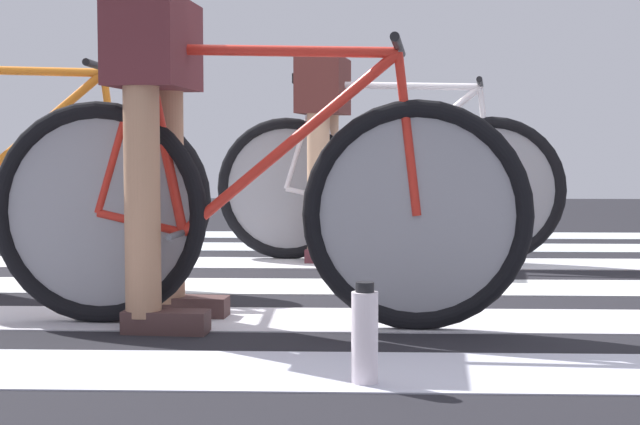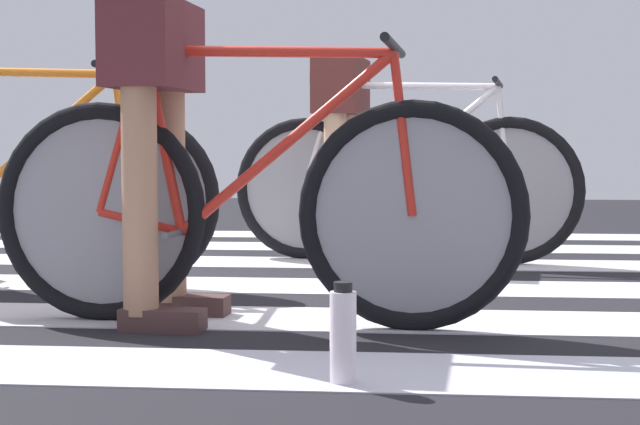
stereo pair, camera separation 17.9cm
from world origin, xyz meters
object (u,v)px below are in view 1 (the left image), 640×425
water_bottle (365,336)px  cyclist_3_of_3 (324,130)px  bicycle_1_of_3 (253,205)px  bicycle_3_of_3 (386,184)px  cyclist_1_of_3 (156,116)px

water_bottle → cyclist_3_of_3: bearing=94.0°
bicycle_1_of_3 → bicycle_3_of_3: 1.83m
cyclist_1_of_3 → water_bottle: bearing=-44.5°
bicycle_1_of_3 → bicycle_3_of_3: same height
cyclist_3_of_3 → water_bottle: size_ratio=4.09×
bicycle_1_of_3 → water_bottle: 0.86m
bicycle_1_of_3 → cyclist_1_of_3: (-0.31, 0.03, 0.28)m
cyclist_1_of_3 → bicycle_3_of_3: cyclist_1_of_3 is taller
bicycle_3_of_3 → water_bottle: 2.52m
bicycle_1_of_3 → cyclist_1_of_3: cyclist_1_of_3 is taller
cyclist_3_of_3 → cyclist_1_of_3: bearing=-96.9°
cyclist_1_of_3 → bicycle_3_of_3: bearing=70.5°
bicycle_1_of_3 → cyclist_3_of_3: cyclist_3_of_3 is taller
bicycle_1_of_3 → cyclist_3_of_3: 1.84m
cyclist_3_of_3 → water_bottle: (0.18, -2.55, -0.54)m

